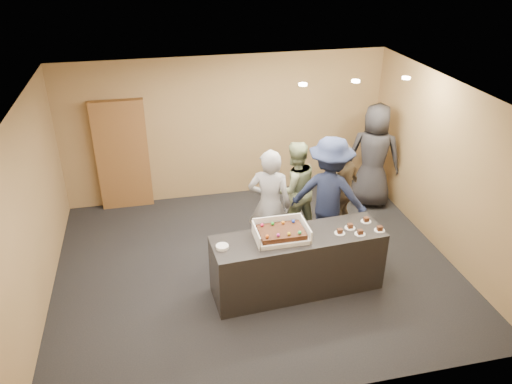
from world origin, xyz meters
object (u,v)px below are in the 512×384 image
(cake_box, at_px, (281,234))
(sheet_cake, at_px, (281,232))
(serving_counter, at_px, (297,263))
(person_server_grey, at_px, (270,205))
(storage_cabinet, at_px, (122,155))
(person_sage_man, at_px, (294,189))
(person_dark_suit, at_px, (374,156))
(plate_stack, at_px, (222,247))
(person_brown_extra, at_px, (342,190))
(person_navy_man, at_px, (329,195))

(cake_box, xyz_separation_m, sheet_cake, (-0.00, -0.03, 0.05))
(serving_counter, height_order, person_server_grey, person_server_grey)
(serving_counter, distance_m, cake_box, 0.56)
(storage_cabinet, bearing_deg, person_server_grey, -44.76)
(person_sage_man, distance_m, person_dark_suit, 1.83)
(plate_stack, relative_size, person_server_grey, 0.09)
(sheet_cake, xyz_separation_m, person_brown_extra, (1.39, 1.30, -0.17))
(person_brown_extra, distance_m, person_dark_suit, 1.29)
(cake_box, height_order, person_navy_man, person_navy_man)
(storage_cabinet, xyz_separation_m, person_server_grey, (2.19, -2.17, -0.11))
(sheet_cake, height_order, person_navy_man, person_navy_man)
(person_navy_man, distance_m, person_brown_extra, 0.50)
(cake_box, xyz_separation_m, plate_stack, (-0.82, -0.09, -0.03))
(plate_stack, bearing_deg, sheet_cake, 4.52)
(storage_cabinet, height_order, person_dark_suit, storage_cabinet)
(storage_cabinet, distance_m, plate_stack, 3.41)
(sheet_cake, distance_m, person_dark_suit, 3.18)
(person_server_grey, xyz_separation_m, person_navy_man, (0.97, 0.06, 0.04))
(person_navy_man, bearing_deg, person_dark_suit, -105.66)
(cake_box, distance_m, person_navy_man, 1.40)
(person_sage_man, bearing_deg, person_dark_suit, -168.51)
(cake_box, distance_m, sheet_cake, 0.06)
(person_sage_man, relative_size, person_dark_suit, 0.85)
(storage_cabinet, xyz_separation_m, cake_box, (2.13, -3.05, -0.07))
(serving_counter, relative_size, plate_stack, 14.13)
(serving_counter, distance_m, person_brown_extra, 1.77)
(person_brown_extra, bearing_deg, person_sage_man, -55.93)
(cake_box, height_order, plate_stack, cake_box)
(sheet_cake, xyz_separation_m, person_sage_man, (0.63, 1.49, -0.17))
(serving_counter, relative_size, person_server_grey, 1.32)
(sheet_cake, relative_size, person_dark_suit, 0.31)
(cake_box, distance_m, person_dark_suit, 3.16)
(sheet_cake, xyz_separation_m, person_server_grey, (0.06, 0.90, -0.09))
(person_brown_extra, bearing_deg, serving_counter, 6.88)
(serving_counter, relative_size, person_dark_suit, 1.23)
(storage_cabinet, xyz_separation_m, plate_stack, (1.31, -3.14, -0.10))
(plate_stack, height_order, person_brown_extra, person_brown_extra)
(sheet_cake, bearing_deg, person_sage_man, 67.17)
(serving_counter, relative_size, person_navy_man, 1.26)
(storage_cabinet, bearing_deg, cake_box, -55.09)
(person_server_grey, bearing_deg, person_sage_man, -112.03)
(person_brown_extra, bearing_deg, person_navy_man, 2.05)
(cake_box, xyz_separation_m, person_dark_suit, (2.33, 2.14, 0.03))
(serving_counter, xyz_separation_m, sheet_cake, (-0.25, 0.00, 0.55))
(sheet_cake, distance_m, person_navy_man, 1.42)
(plate_stack, distance_m, person_dark_suit, 3.86)
(cake_box, xyz_separation_m, person_brown_extra, (1.39, 1.27, -0.12))
(person_dark_suit, bearing_deg, sheet_cake, 72.00)
(storage_cabinet, bearing_deg, person_dark_suit, -11.60)
(person_navy_man, bearing_deg, person_sage_man, -20.72)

